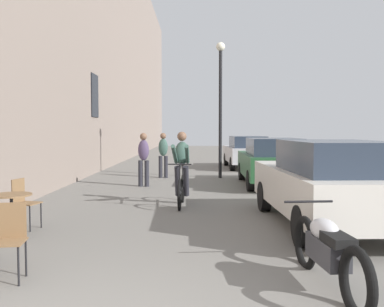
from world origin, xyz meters
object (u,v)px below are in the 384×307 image
object	(u,v)px
pedestrian_near	(144,156)
parked_car_third	(246,152)
cafe_table_mid	(11,206)
parked_car_second	(271,161)
cafe_chair_near_toward_street	(9,236)
parked_motorcycle	(328,251)
parked_car_nearest	(328,182)
cafe_chair_mid_toward_wall	(23,200)
street_lamp	(220,92)
pedestrian_mid	(163,153)
cyclist_on_bicycle	(182,170)

from	to	relation	value
pedestrian_near	parked_car_third	distance (m)	7.54
cafe_table_mid	parked_car_second	size ratio (longest dim) A/B	0.17
cafe_chair_near_toward_street	parked_motorcycle	bearing A→B (deg)	-3.15
cafe_table_mid	parked_car_nearest	size ratio (longest dim) A/B	0.16
cafe_table_mid	cafe_chair_mid_toward_wall	world-z (taller)	cafe_chair_mid_toward_wall
cafe_table_mid	street_lamp	world-z (taller)	street_lamp
cafe_table_mid	pedestrian_near	distance (m)	6.56
cafe_chair_near_toward_street	pedestrian_mid	world-z (taller)	pedestrian_mid
street_lamp	parked_car_third	distance (m)	4.90
pedestrian_near	parked_car_nearest	bearing A→B (deg)	-54.32
cafe_chair_mid_toward_wall	parked_car_third	bearing A→B (deg)	66.21
cyclist_on_bicycle	parked_car_third	world-z (taller)	cyclist_on_bicycle
pedestrian_near	pedestrian_mid	world-z (taller)	pedestrian_near
parked_motorcycle	cafe_chair_mid_toward_wall	bearing A→B (deg)	148.58
pedestrian_near	parked_motorcycle	bearing A→B (deg)	-70.03
pedestrian_mid	parked_car_second	xyz separation A→B (m)	(3.57, -2.18, -0.15)
cafe_chair_near_toward_street	cafe_table_mid	distance (m)	2.05
cafe_chair_near_toward_street	cyclist_on_bicycle	distance (m)	5.37
cafe_chair_near_toward_street	cyclist_on_bicycle	xyz separation A→B (m)	(1.85, 5.03, 0.29)
cafe_table_mid	parked_car_third	bearing A→B (deg)	67.60
cafe_table_mid	cafe_chair_mid_toward_wall	size ratio (longest dim) A/B	0.81
cyclist_on_bicycle	parked_car_nearest	xyz separation A→B (m)	(2.70, -2.29, 0.00)
pedestrian_near	parked_car_nearest	xyz separation A→B (m)	(3.98, -5.55, -0.12)
cyclist_on_bicycle	parked_car_second	xyz separation A→B (m)	(2.71, 3.49, -0.03)
pedestrian_mid	parked_motorcycle	bearing A→B (deg)	-76.28
cafe_table_mid	parked_motorcycle	size ratio (longest dim) A/B	0.34
parked_car_second	parked_car_third	xyz separation A→B (m)	(-0.06, 6.20, -0.02)
pedestrian_near	parked_car_second	distance (m)	4.00
street_lamp	parked_car_third	xyz separation A→B (m)	(1.43, 4.05, -2.35)
cafe_table_mid	pedestrian_near	xyz separation A→B (m)	(1.35, 6.40, 0.41)
cafe_chair_mid_toward_wall	pedestrian_near	bearing A→B (deg)	76.04
cafe_table_mid	parked_car_nearest	world-z (taller)	parked_car_nearest
pedestrian_mid	street_lamp	xyz separation A→B (m)	(2.08, -0.04, 2.18)
pedestrian_mid	parked_motorcycle	world-z (taller)	pedestrian_mid
parked_car_third	parked_car_nearest	bearing A→B (deg)	-89.76
cafe_chair_mid_toward_wall	pedestrian_mid	bearing A→B (deg)	77.20
parked_car_third	cafe_table_mid	bearing A→B (deg)	-112.40
parked_car_second	parked_car_nearest	bearing A→B (deg)	-90.10
street_lamp	parked_motorcycle	distance (m)	11.21
cafe_chair_mid_toward_wall	cyclist_on_bicycle	bearing A→B (deg)	42.39
cafe_chair_near_toward_street	parked_car_third	world-z (taller)	parked_car_third
street_lamp	parked_car_second	world-z (taller)	street_lamp
pedestrian_near	cafe_chair_near_toward_street	bearing A→B (deg)	-93.89
cafe_table_mid	pedestrian_mid	xyz separation A→B (m)	(1.78, 8.81, 0.40)
cafe_table_mid	street_lamp	distance (m)	9.93
cafe_chair_near_toward_street	cyclist_on_bicycle	size ratio (longest dim) A/B	0.51
pedestrian_near	parked_motorcycle	size ratio (longest dim) A/B	0.77
cafe_table_mid	parked_car_second	xyz separation A→B (m)	(5.35, 6.63, 0.26)
cyclist_on_bicycle	street_lamp	xyz separation A→B (m)	(1.22, 5.63, 2.30)
street_lamp	parked_motorcycle	size ratio (longest dim) A/B	2.28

